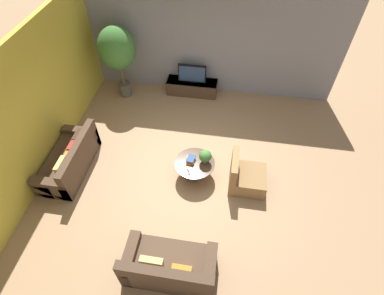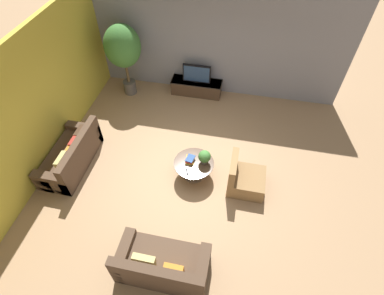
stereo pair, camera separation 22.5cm
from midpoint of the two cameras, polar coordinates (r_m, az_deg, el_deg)
name	(u,v)px [view 2 (the right image)]	position (r m, az deg, el deg)	size (l,w,h in m)	color
ground_plane	(185,169)	(7.18, -0.41, -4.23)	(24.00, 24.00, 0.00)	#9E7A56
back_wall_stone	(210,43)	(8.68, 4.29, 19.17)	(7.40, 0.12, 3.00)	gray
side_wall_left	(42,97)	(7.44, -25.81, 8.60)	(0.12, 7.40, 3.00)	gold
media_console	(197,87)	(9.14, 1.59, 11.44)	(1.50, 0.50, 0.43)	#473323
television	(197,74)	(8.87, 1.65, 13.87)	(0.81, 0.13, 0.54)	black
coffee_table	(194,167)	(6.85, 1.29, -3.68)	(0.91, 0.91, 0.45)	#756656
couch_by_wall	(72,156)	(7.58, -21.17, -1.49)	(0.84, 1.78, 0.84)	#4C3828
couch_near_entry	(162,265)	(5.78, -4.51, -21.50)	(1.64, 0.84, 0.84)	#4C3828
armchair_wicker	(244,179)	(6.80, 10.83, -5.96)	(0.80, 0.76, 0.86)	olive
potted_palm_tall	(123,48)	(8.67, -12.30, 18.00)	(0.99, 0.99, 2.13)	#514C47
potted_plant_tabletop	(205,157)	(6.61, 3.38, -1.80)	(0.28, 0.28, 0.34)	#514C47
book_stack	(190,159)	(6.75, 0.57, -2.27)	(0.22, 0.29, 0.09)	gold
remote_black	(187,172)	(6.57, 0.03, -4.62)	(0.04, 0.16, 0.02)	black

